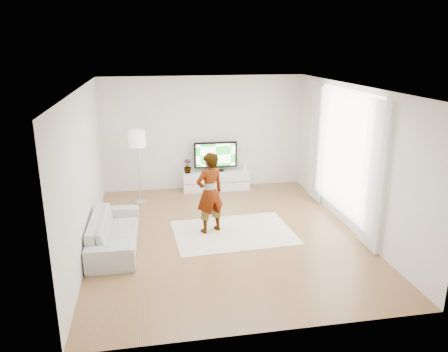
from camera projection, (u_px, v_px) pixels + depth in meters
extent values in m
plane|color=olive|center=(225.00, 235.00, 8.40)|extent=(6.00, 6.00, 0.00)
plane|color=white|center=(225.00, 88.00, 7.59)|extent=(6.00, 6.00, 0.00)
cube|color=silver|center=(84.00, 172.00, 7.57)|extent=(0.02, 6.00, 2.80)
cube|color=silver|center=(353.00, 159.00, 8.41)|extent=(0.02, 6.00, 2.80)
cube|color=silver|center=(204.00, 133.00, 10.82)|extent=(5.00, 0.02, 2.80)
cube|color=silver|center=(271.00, 231.00, 5.17)|extent=(5.00, 0.02, 2.80)
cube|color=white|center=(345.00, 153.00, 8.68)|extent=(0.01, 2.60, 2.50)
cube|color=white|center=(374.00, 177.00, 7.47)|extent=(0.04, 0.70, 2.60)
cube|color=white|center=(316.00, 144.00, 9.92)|extent=(0.04, 0.70, 2.60)
cube|color=white|center=(216.00, 180.00, 10.98)|extent=(1.66, 0.47, 0.47)
cube|color=black|center=(217.00, 183.00, 10.76)|extent=(1.61, 0.00, 0.01)
cube|color=black|center=(201.00, 184.00, 10.69)|extent=(0.01, 0.00, 0.41)
cube|color=black|center=(234.00, 182.00, 10.83)|extent=(0.01, 0.00, 0.41)
cube|color=black|center=(216.00, 171.00, 10.94)|extent=(0.38, 0.21, 0.02)
cube|color=black|center=(216.00, 169.00, 10.92)|extent=(0.08, 0.05, 0.08)
cube|color=black|center=(216.00, 155.00, 10.82)|extent=(1.07, 0.06, 0.65)
cube|color=#189A26|center=(216.00, 155.00, 10.79)|extent=(0.98, 0.01, 0.56)
cube|color=white|center=(244.00, 166.00, 11.00)|extent=(0.05, 0.16, 0.22)
cube|color=#4CB2FF|center=(245.00, 166.00, 10.92)|extent=(0.01, 0.00, 0.12)
imported|color=#3F7238|center=(187.00, 166.00, 10.74)|extent=(0.25, 0.25, 0.34)
cube|color=beige|center=(233.00, 232.00, 8.51)|extent=(2.37, 1.77, 0.01)
imported|color=#334772|center=(210.00, 193.00, 8.32)|extent=(0.68, 0.57, 1.59)
imported|color=#AEAEAA|center=(114.00, 232.00, 7.82)|extent=(0.85, 2.07, 0.60)
cylinder|color=silver|center=(141.00, 202.00, 10.13)|extent=(0.29, 0.29, 0.02)
cylinder|color=silver|center=(139.00, 174.00, 9.94)|extent=(0.04, 0.04, 1.31)
cylinder|color=white|center=(137.00, 138.00, 9.69)|extent=(0.38, 0.38, 0.37)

